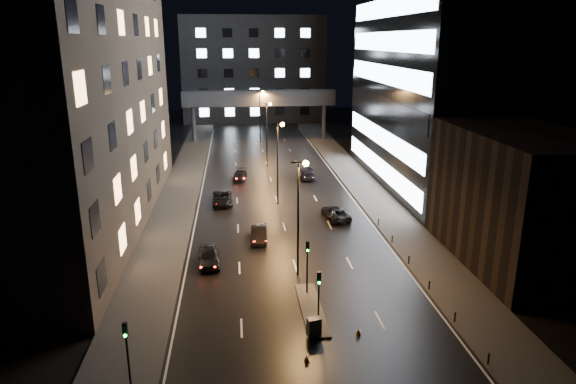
% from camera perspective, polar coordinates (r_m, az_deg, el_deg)
% --- Properties ---
extents(ground, '(160.00, 160.00, 0.00)m').
position_cam_1_polar(ground, '(74.86, -1.93, 1.45)').
color(ground, black).
rests_on(ground, ground).
extents(sidewalk_left, '(5.00, 110.00, 0.15)m').
position_cam_1_polar(sidewalk_left, '(70.24, -11.85, 0.14)').
color(sidewalk_left, '#383533').
rests_on(sidewalk_left, ground).
extents(sidewalk_right, '(5.00, 110.00, 0.15)m').
position_cam_1_polar(sidewalk_right, '(72.03, 8.33, 0.73)').
color(sidewalk_right, '#383533').
rests_on(sidewalk_right, ground).
extents(building_left, '(15.00, 48.00, 40.00)m').
position_cam_1_polar(building_left, '(58.73, -24.24, 15.65)').
color(building_left, '#2D2319').
rests_on(building_left, ground).
extents(building_right_low, '(10.00, 18.00, 12.00)m').
position_cam_1_polar(building_right_low, '(50.01, 24.36, -0.64)').
color(building_right_low, black).
rests_on(building_right_low, ground).
extents(building_right_glass, '(20.00, 36.00, 45.00)m').
position_cam_1_polar(building_right_glass, '(74.50, 18.74, 18.04)').
color(building_right_glass, black).
rests_on(building_right_glass, ground).
extents(building_far, '(34.00, 14.00, 25.00)m').
position_cam_1_polar(building_far, '(130.38, -3.90, 13.46)').
color(building_far, '#333335').
rests_on(building_far, ground).
extents(skybridge, '(30.00, 3.00, 10.00)m').
position_cam_1_polar(skybridge, '(102.82, -3.22, 10.31)').
color(skybridge, '#333335').
rests_on(skybridge, ground).
extents(median_island, '(1.60, 8.00, 0.15)m').
position_cam_1_polar(median_island, '(39.62, 2.63, -12.85)').
color(median_island, '#383533').
rests_on(median_island, ground).
extents(traffic_signal_near, '(0.28, 0.34, 4.40)m').
position_cam_1_polar(traffic_signal_near, '(40.47, 2.16, -7.40)').
color(traffic_signal_near, black).
rests_on(traffic_signal_near, median_island).
extents(traffic_signal_far, '(0.28, 0.34, 4.40)m').
position_cam_1_polar(traffic_signal_far, '(35.57, 3.43, -10.98)').
color(traffic_signal_far, black).
rests_on(traffic_signal_far, median_island).
extents(traffic_signal_corner, '(0.28, 0.34, 4.40)m').
position_cam_1_polar(traffic_signal_corner, '(31.57, -17.48, -15.99)').
color(traffic_signal_corner, black).
rests_on(traffic_signal_corner, ground).
extents(bollard_row, '(0.12, 25.12, 0.90)m').
position_cam_1_polar(bollard_row, '(45.68, 14.29, -8.66)').
color(bollard_row, black).
rests_on(bollard_row, ground).
extents(streetlight_near, '(1.45, 0.50, 10.15)m').
position_cam_1_polar(streetlight_near, '(42.48, 1.36, -1.29)').
color(streetlight_near, black).
rests_on(streetlight_near, ground).
extents(streetlight_mid_a, '(1.45, 0.50, 10.15)m').
position_cam_1_polar(streetlight_mid_a, '(61.71, -1.02, 4.39)').
color(streetlight_mid_a, black).
rests_on(streetlight_mid_a, ground).
extents(streetlight_mid_b, '(1.45, 0.50, 10.15)m').
position_cam_1_polar(streetlight_mid_b, '(81.31, -2.28, 7.35)').
color(streetlight_mid_b, black).
rests_on(streetlight_mid_b, ground).
extents(streetlight_far, '(1.45, 0.50, 10.15)m').
position_cam_1_polar(streetlight_far, '(101.07, -3.05, 9.15)').
color(streetlight_far, black).
rests_on(streetlight_far, ground).
extents(car_away_a, '(2.27, 4.77, 1.57)m').
position_cam_1_polar(car_away_a, '(47.05, -8.78, -7.11)').
color(car_away_a, black).
rests_on(car_away_a, ground).
extents(car_away_b, '(1.77, 4.55, 1.48)m').
position_cam_1_polar(car_away_b, '(52.01, -3.25, -4.63)').
color(car_away_b, black).
rests_on(car_away_b, ground).
extents(car_away_c, '(2.56, 5.30, 1.45)m').
position_cam_1_polar(car_away_c, '(63.76, -7.32, -0.71)').
color(car_away_c, black).
rests_on(car_away_c, ground).
extents(car_away_d, '(2.29, 4.65, 1.30)m').
position_cam_1_polar(car_away_d, '(74.65, -5.35, 1.86)').
color(car_away_d, black).
rests_on(car_away_d, ground).
extents(car_toward_a, '(2.93, 5.37, 1.43)m').
position_cam_1_polar(car_toward_a, '(58.37, 5.33, -2.30)').
color(car_toward_a, black).
rests_on(car_toward_a, ground).
extents(car_toward_b, '(2.32, 5.51, 1.59)m').
position_cam_1_polar(car_toward_b, '(75.30, 2.10, 2.16)').
color(car_toward_b, black).
rests_on(car_toward_b, ground).
extents(utility_cabinet, '(1.02, 0.77, 1.31)m').
position_cam_1_polar(utility_cabinet, '(36.04, 2.91, -14.75)').
color(utility_cabinet, '#454547').
rests_on(utility_cabinet, median_island).
extents(cone_a, '(0.38, 0.38, 0.53)m').
position_cam_1_polar(cone_a, '(34.00, 2.08, -17.96)').
color(cone_a, orange).
rests_on(cone_a, ground).
extents(cone_b, '(0.46, 0.46, 0.53)m').
position_cam_1_polar(cone_b, '(36.85, 7.84, -15.12)').
color(cone_b, orange).
rests_on(cone_b, ground).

